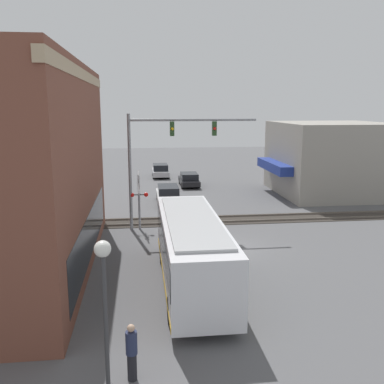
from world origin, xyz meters
The scene contains 11 objects.
ground_plane centered at (0.00, 0.00, 0.00)m, with size 120.00×120.00×0.00m, color #565659.
shop_building centered at (14.23, -12.18, 3.23)m, with size 10.07×10.62×6.47m.
city_bus centered at (-4.87, 2.80, 1.73)m, with size 10.19×2.59×3.14m.
traffic_signal_gantry centered at (4.39, 3.41, 5.43)m, with size 0.42×8.21×7.45m.
crossing_signal centered at (4.44, 5.12, 2.30)m, with size 1.41×1.18×3.81m.
streetlamp centered at (-12.26, 5.95, 2.74)m, with size 0.44×0.44×4.58m.
rail_track_near centered at (6.00, 0.00, 0.03)m, with size 2.60×60.00×0.15m.
parked_car_white centered at (11.66, 2.80, 0.71)m, with size 4.89×1.82×1.52m.
parked_car_black centered at (19.32, 0.20, 0.63)m, with size 4.25×1.82×1.35m.
parked_car_silver centered at (25.33, 2.80, 0.68)m, with size 4.25×1.82×1.48m.
pedestrian_by_lamp centered at (-11.38, 5.33, 0.90)m, with size 0.34×0.34×1.76m.
Camera 1 is at (-22.74, 4.92, 7.90)m, focal length 40.00 mm.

